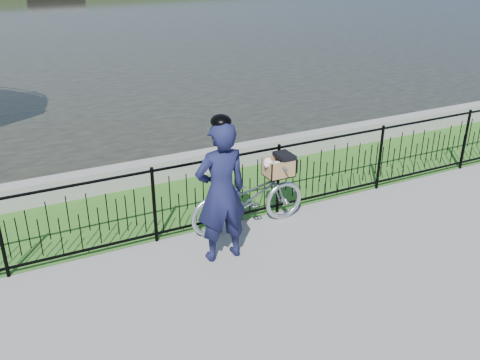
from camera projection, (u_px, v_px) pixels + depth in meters
ground at (272, 281)px, 6.81m from camera, size 120.00×120.00×0.00m
grass_strip at (195, 199)px, 8.93m from camera, size 60.00×2.00×0.01m
water at (15, 6)px, 33.74m from camera, size 120.00×120.00×0.00m
quay_wall at (174, 167)px, 9.67m from camera, size 60.00×0.30×0.40m
fence at (219, 192)px, 7.88m from camera, size 14.00×0.06×1.15m
bicycle_rig at (249, 197)px, 7.91m from camera, size 1.83×0.64×1.09m
cyclist at (221, 191)px, 6.94m from camera, size 0.71×0.47×2.01m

